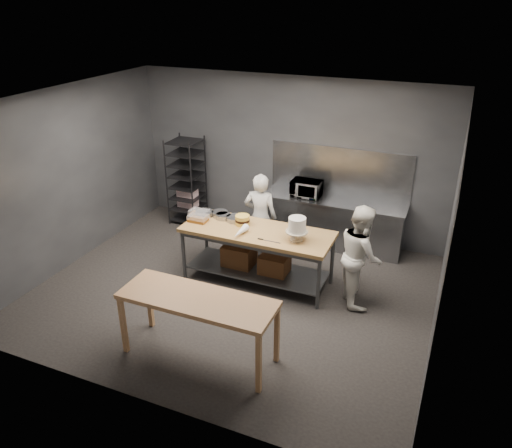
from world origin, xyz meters
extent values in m
plane|color=black|center=(0.00, 0.00, 0.00)|extent=(6.00, 6.00, 0.00)
cube|color=#4C4F54|center=(0.00, 2.50, 1.50)|extent=(6.00, 0.04, 3.00)
cube|color=olive|center=(0.22, 0.47, 0.89)|extent=(2.40, 0.90, 0.06)
cube|color=#47494C|center=(0.22, 0.47, 0.20)|extent=(2.25, 0.75, 0.03)
cylinder|color=#47494C|center=(-0.92, 0.08, 0.43)|extent=(0.06, 0.06, 0.86)
cylinder|color=#47494C|center=(-0.92, 0.86, 0.43)|extent=(0.06, 0.06, 0.86)
cylinder|color=#47494C|center=(1.36, 0.08, 0.43)|extent=(0.06, 0.06, 0.86)
cylinder|color=#47494C|center=(1.36, 0.86, 0.43)|extent=(0.06, 0.06, 0.86)
cube|color=brown|center=(-0.12, 0.50, 0.39)|extent=(0.50, 0.40, 0.35)
cube|color=brown|center=(0.51, 0.49, 0.36)|extent=(0.45, 0.38, 0.30)
cube|color=#9A6840|center=(0.26, -1.55, 0.87)|extent=(2.00, 0.70, 0.06)
cube|color=#9A6840|center=(-0.69, -1.85, 0.42)|extent=(0.06, 0.06, 0.84)
cube|color=#9A6840|center=(-0.69, -1.25, 0.42)|extent=(0.06, 0.06, 0.84)
cube|color=#9A6840|center=(1.21, -1.85, 0.42)|extent=(0.06, 0.06, 0.84)
cube|color=#9A6840|center=(1.21, -1.25, 0.42)|extent=(0.06, 0.06, 0.84)
cube|color=slate|center=(1.00, 2.18, 0.88)|extent=(2.60, 0.60, 0.04)
cube|color=slate|center=(1.00, 2.18, 0.43)|extent=(2.56, 0.56, 0.86)
cube|color=slate|center=(1.00, 2.48, 1.35)|extent=(2.60, 0.02, 0.90)
cube|color=black|center=(-2.01, 2.10, 0.88)|extent=(0.61, 0.66, 1.75)
cube|color=white|center=(-2.01, 2.10, 0.54)|extent=(0.38, 0.25, 0.45)
imported|color=silver|center=(-0.03, 1.20, 0.79)|extent=(0.62, 0.45, 1.58)
imported|color=white|center=(1.85, 0.54, 0.79)|extent=(0.86, 0.94, 1.57)
imported|color=black|center=(0.47, 2.18, 1.05)|extent=(0.54, 0.37, 0.30)
cylinder|color=#B8AB93|center=(0.90, 0.37, 0.93)|extent=(0.20, 0.20, 0.02)
cylinder|color=#B8AB93|center=(0.90, 0.37, 1.00)|extent=(0.06, 0.06, 0.12)
cylinder|color=#B8AB93|center=(0.90, 0.37, 1.07)|extent=(0.34, 0.34, 0.02)
cylinder|color=white|center=(0.90, 0.37, 1.19)|extent=(0.26, 0.26, 0.22)
cylinder|color=gold|center=(-0.08, 0.57, 0.95)|extent=(0.23, 0.23, 0.06)
cylinder|color=black|center=(-0.08, 0.57, 1.00)|extent=(0.23, 0.23, 0.04)
cylinder|color=gold|center=(-0.08, 0.57, 1.05)|extent=(0.23, 0.23, 0.06)
cylinder|color=gray|center=(-0.57, 0.74, 0.96)|extent=(0.27, 0.27, 0.07)
cylinder|color=gray|center=(-0.25, 0.66, 0.96)|extent=(0.29, 0.29, 0.07)
cylinder|color=gray|center=(-0.82, 0.65, 0.96)|extent=(0.30, 0.30, 0.07)
cylinder|color=gray|center=(-0.47, 0.66, 0.96)|extent=(0.25, 0.25, 0.07)
cone|color=white|center=(0.05, 0.19, 0.98)|extent=(0.15, 0.39, 0.12)
cube|color=slate|center=(0.57, 0.19, 0.92)|extent=(0.28, 0.02, 0.00)
cube|color=black|center=(0.39, 0.19, 0.93)|extent=(0.09, 0.02, 0.02)
cube|color=#95561D|center=(-0.80, 0.40, 0.95)|extent=(0.30, 0.20, 0.05)
cube|color=silver|center=(-0.80, 0.40, 1.00)|extent=(0.31, 0.21, 0.06)
cube|color=#95561D|center=(-0.88, 0.58, 0.95)|extent=(0.30, 0.20, 0.05)
cube|color=silver|center=(-0.88, 0.58, 1.00)|extent=(0.31, 0.21, 0.06)
camera|label=1|loc=(2.94, -6.04, 4.36)|focal=35.00mm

